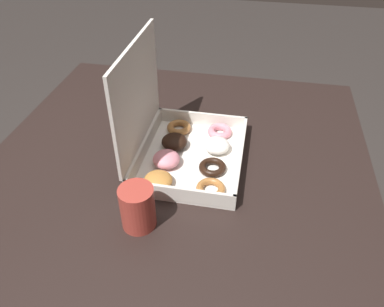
# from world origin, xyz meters

# --- Properties ---
(ground_plane) EXTENTS (8.00, 8.00, 0.00)m
(ground_plane) POSITION_xyz_m (0.00, 0.00, 0.00)
(ground_plane) COLOR #2D2826
(dining_table) EXTENTS (1.02, 1.03, 0.73)m
(dining_table) POSITION_xyz_m (0.00, 0.00, 0.64)
(dining_table) COLOR black
(dining_table) RESTS_ON ground_plane
(donut_box) EXTENTS (0.33, 0.28, 0.31)m
(donut_box) POSITION_xyz_m (-0.00, 0.00, 0.79)
(donut_box) COLOR silver
(donut_box) RESTS_ON dining_table
(coffee_mug) EXTENTS (0.08, 0.08, 0.10)m
(coffee_mug) POSITION_xyz_m (-0.24, 0.03, 0.78)
(coffee_mug) COLOR #A3382D
(coffee_mug) RESTS_ON dining_table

